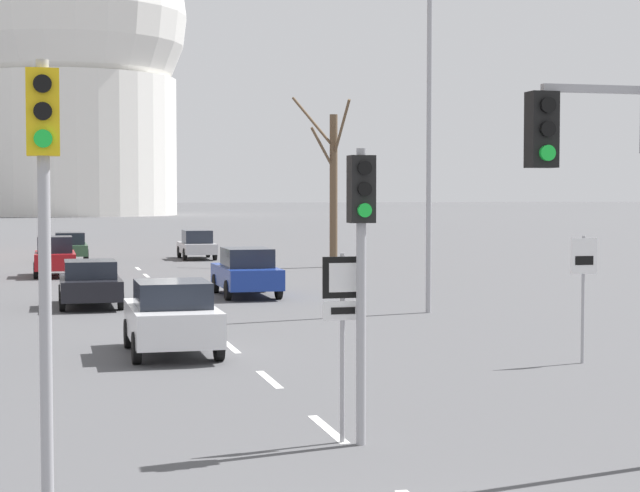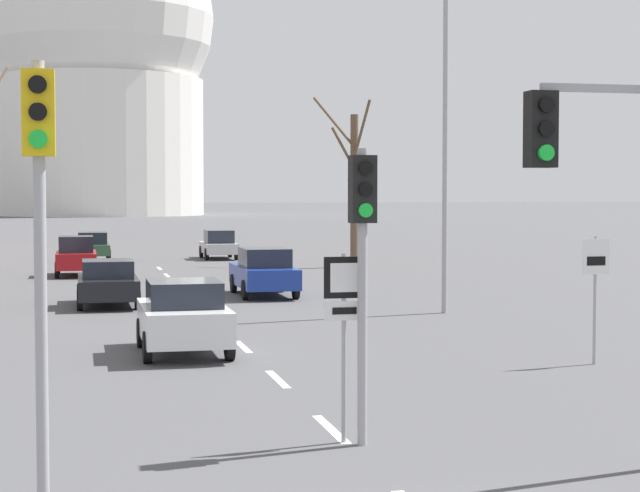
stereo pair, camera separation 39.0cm
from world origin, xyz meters
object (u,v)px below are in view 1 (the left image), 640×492
Objects in this scene: speed_limit_sign at (583,277)px; street_lamp_right at (419,119)px; sedan_far_left at (90,283)px; sedan_near_right at (197,245)px; sedan_near_left at (70,246)px; sedan_far_right at (246,272)px; sedan_distant_centre at (172,317)px; traffic_signal_centre_tall at (361,237)px; traffic_signal_near_right at (619,168)px; traffic_signal_near_left at (44,199)px; route_sign_post at (343,313)px; sedan_mid_centre at (55,256)px.

speed_limit_sign is 10.69m from street_lamp_right.
sedan_far_left is at bearing 124.42° from speed_limit_sign.
speed_limit_sign is 0.65× the size of sedan_near_right.
sedan_near_left is at bearing 109.36° from street_lamp_right.
sedan_far_right is 13.63m from sedan_distant_centre.
traffic_signal_centre_tall is 22.55m from sedan_far_right.
traffic_signal_near_right reaches higher than sedan_far_right.
street_lamp_right reaches higher than traffic_signal_near_right.
street_lamp_right reaches higher than sedan_far_left.
street_lamp_right is at bearing 59.20° from traffic_signal_near_left.
traffic_signal_near_left reaches higher than sedan_near_right.
sedan_near_right is 1.02× the size of sedan_far_left.
sedan_near_left is (-3.27, 43.52, -2.19)m from traffic_signal_centre_tall.
traffic_signal_near_right reaches higher than sedan_near_left.
sedan_far_left is (-3.07, 20.12, -2.23)m from traffic_signal_centre_tall.
sedan_far_right is (2.39, 22.32, -2.12)m from traffic_signal_centre_tall.
traffic_signal_centre_tall is 1.56× the size of speed_limit_sign.
traffic_signal_near_right is at bearing -68.59° from sedan_distant_centre.
traffic_signal_near_left is 46.99m from sedan_near_right.
sedan_far_left is at bearing 98.14° from route_sign_post.
sedan_near_left reaches higher than sedan_far_left.
traffic_signal_near_left is 1.85× the size of route_sign_post.
sedan_mid_centre is (-6.91, 35.29, -3.06)m from traffic_signal_near_right.
sedan_far_right is at bearing -93.07° from sedan_near_right.
traffic_signal_near_right is (2.82, -2.15, 0.95)m from traffic_signal_centre_tall.
route_sign_post is at bearing -80.94° from sedan_distant_centre.
street_lamp_right is (10.83, 18.17, 2.29)m from traffic_signal_near_left.
speed_limit_sign is (3.84, 8.07, -2.10)m from traffic_signal_near_right.
sedan_near_left is at bearing 94.29° from traffic_signal_centre_tall.
traffic_signal_near_left is 5.13m from route_sign_post.
route_sign_post is 43.44m from sedan_near_left.
traffic_signal_centre_tall is 9.69m from sedan_distant_centre.
sedan_distant_centre is at bearing -107.32° from sedan_far_right.
street_lamp_right is 11.56m from sedan_distant_centre.
route_sign_post is (4.14, 2.53, -1.66)m from traffic_signal_near_left.
traffic_signal_near_right is 1.17× the size of sedan_far_right.
route_sign_post is at bearing -140.26° from speed_limit_sign.
speed_limit_sign is at bearing 41.62° from traffic_signal_centre_tall.
sedan_mid_centre is (0.27, 35.48, -2.67)m from traffic_signal_near_left.
sedan_distant_centre is (-5.21, -34.59, 0.05)m from sedan_near_right.
sedan_mid_centre is (-4.09, 33.14, -2.11)m from traffic_signal_centre_tall.
traffic_signal_centre_tall is 0.82× the size of traffic_signal_near_right.
speed_limit_sign is at bearing -75.39° from sedan_far_right.
traffic_signal_near_right is 1.25× the size of sedan_near_right.
sedan_far_right is (-0.44, 24.47, -3.08)m from traffic_signal_near_right.
sedan_distant_centre is at bearing 76.99° from traffic_signal_near_left.
street_lamp_right reaches higher than sedan_distant_centre.
traffic_signal_near_left reaches higher than sedan_far_left.
sedan_mid_centre is at bearing 96.70° from route_sign_post.
street_lamp_right is (6.47, 15.83, 2.86)m from traffic_signal_centre_tall.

